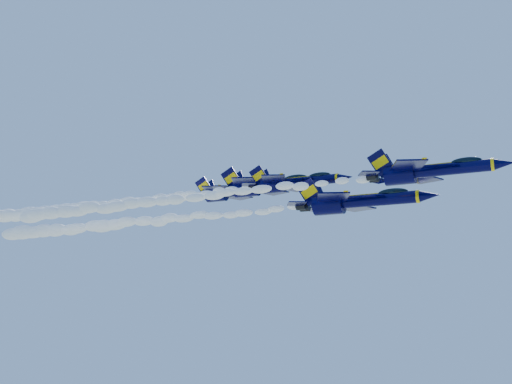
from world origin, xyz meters
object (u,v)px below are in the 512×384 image
at_px(jet_fourth, 268,185).
at_px(jet_fifth, 234,192).
at_px(jet_third, 293,182).
at_px(jet_second, 356,201).
at_px(jet_lead, 428,171).

distance_m(jet_fourth, jet_fifth, 13.19).
height_order(jet_third, jet_fifth, jet_fifth).
bearing_deg(jet_fifth, jet_third, -40.81).
distance_m(jet_second, jet_fifth, 35.38).
bearing_deg(jet_third, jet_fifth, 139.19).
bearing_deg(jet_third, jet_second, -21.88).
bearing_deg(jet_fifth, jet_lead, -35.25).
relative_size(jet_second, jet_fifth, 1.03).
bearing_deg(jet_third, jet_lead, -29.60).
height_order(jet_lead, jet_second, jet_lead).
bearing_deg(jet_third, jet_fourth, 134.37).
relative_size(jet_fourth, jet_fifth, 1.07).
distance_m(jet_third, jet_fourth, 11.06).
relative_size(jet_third, jet_fourth, 0.82).
relative_size(jet_lead, jet_fifth, 0.86).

